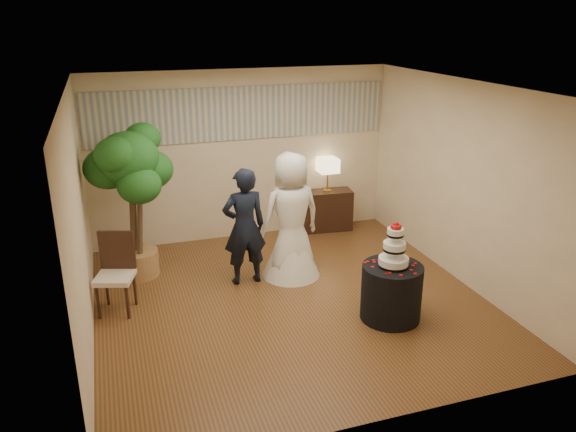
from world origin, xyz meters
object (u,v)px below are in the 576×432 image
object	(u,v)px
bride	(291,216)
cake_table	(391,292)
groom	(244,227)
table_lamp	(328,175)
ficus_tree	(132,203)
wedding_cake	(395,244)
console	(327,210)
side_chair	(115,275)

from	to	relation	value
bride	cake_table	distance (m)	1.84
cake_table	groom	bearing A→B (deg)	133.48
table_lamp	ficus_tree	bearing A→B (deg)	-165.38
wedding_cake	ficus_tree	bearing A→B (deg)	142.26
wedding_cake	table_lamp	xyz separation A→B (m)	(0.39, 3.11, 0.00)
cake_table	wedding_cake	bearing A→B (deg)	0.00
table_lamp	console	bearing A→B (deg)	0.00
console	table_lamp	size ratio (longest dim) A/B	1.47
bride	table_lamp	world-z (taller)	bride
ficus_tree	table_lamp	bearing A→B (deg)	14.62
console	table_lamp	xyz separation A→B (m)	(0.00, 0.00, 0.65)
cake_table	wedding_cake	distance (m)	0.64
table_lamp	side_chair	xyz separation A→B (m)	(-3.63, -1.88, -0.49)
cake_table	console	size ratio (longest dim) A/B	0.88
groom	table_lamp	bearing A→B (deg)	-142.88
cake_table	ficus_tree	bearing A→B (deg)	142.26
ficus_tree	side_chair	bearing A→B (deg)	-108.12
cake_table	wedding_cake	size ratio (longest dim) A/B	1.30
wedding_cake	table_lamp	bearing A→B (deg)	82.79
ficus_tree	bride	bearing A→B (deg)	-17.95
bride	table_lamp	size ratio (longest dim) A/B	3.16
console	ficus_tree	distance (m)	3.50
bride	side_chair	size ratio (longest dim) A/B	1.78
cake_table	side_chair	world-z (taller)	side_chair
console	side_chair	world-z (taller)	side_chair
wedding_cake	table_lamp	distance (m)	3.14
console	bride	bearing A→B (deg)	-121.33
table_lamp	side_chair	bearing A→B (deg)	-152.67
groom	table_lamp	distance (m)	2.44
groom	ficus_tree	size ratio (longest dim) A/B	0.75
groom	console	world-z (taller)	groom
cake_table	ficus_tree	world-z (taller)	ficus_tree
console	cake_table	bearing A→B (deg)	-91.18
wedding_cake	ficus_tree	world-z (taller)	ficus_tree
cake_table	console	xyz separation A→B (m)	(0.39, 3.11, -0.00)
wedding_cake	cake_table	bearing A→B (deg)	0.00
groom	wedding_cake	world-z (taller)	groom
cake_table	table_lamp	bearing A→B (deg)	82.79
console	wedding_cake	bearing A→B (deg)	-91.18
table_lamp	ficus_tree	xyz separation A→B (m)	(-3.30, -0.86, 0.12)
bride	console	xyz separation A→B (m)	(1.18, 1.55, -0.56)
bride	side_chair	bearing A→B (deg)	-0.58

